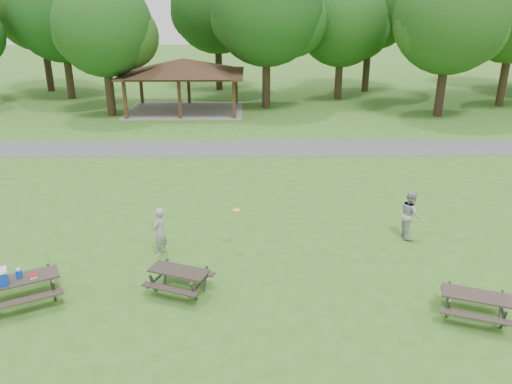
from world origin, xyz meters
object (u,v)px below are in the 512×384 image
object	(u,v)px
picnic_table_middle	(179,275)
picnic_table_near	(15,282)
frisbee_catcher	(410,214)
frisbee_thrower	(160,232)

from	to	relation	value
picnic_table_middle	picnic_table_near	bearing A→B (deg)	-171.69
picnic_table_near	frisbee_catcher	xyz separation A→B (m)	(11.74, 4.04, 0.11)
picnic_table_near	frisbee_catcher	bearing A→B (deg)	18.96
frisbee_thrower	picnic_table_near	bearing A→B (deg)	-28.51
picnic_table_middle	frisbee_thrower	xyz separation A→B (m)	(-0.90, 2.22, 0.28)
picnic_table_middle	frisbee_thrower	world-z (taller)	frisbee_thrower
picnic_table_near	frisbee_catcher	world-z (taller)	frisbee_catcher
picnic_table_near	picnic_table_middle	xyz separation A→B (m)	(4.26, 0.62, -0.21)
frisbee_catcher	picnic_table_near	bearing A→B (deg)	109.32
picnic_table_near	picnic_table_middle	distance (m)	4.31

